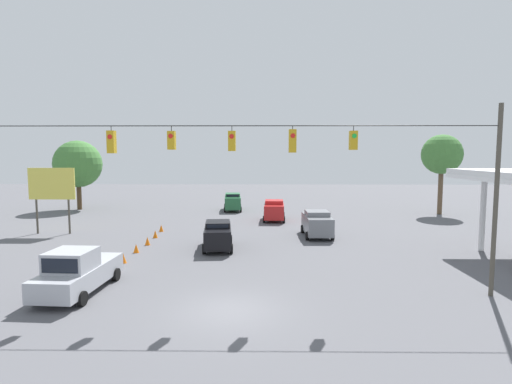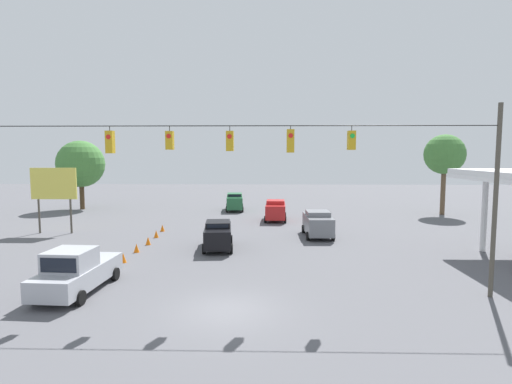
{
  "view_description": "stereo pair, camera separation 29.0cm",
  "coord_description": "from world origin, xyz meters",
  "px_view_note": "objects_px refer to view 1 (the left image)",
  "views": [
    {
      "loc": [
        -1.28,
        15.81,
        6.36
      ],
      "look_at": [
        -0.96,
        -10.09,
        3.94
      ],
      "focal_mm": 28.0,
      "sensor_mm": 36.0,
      "label": 1
    },
    {
      "loc": [
        -1.57,
        15.8,
        6.36
      ],
      "look_at": [
        -0.96,
        -10.09,
        3.94
      ],
      "focal_mm": 28.0,
      "sensor_mm": 36.0,
      "label": 2
    }
  ],
  "objects_px": {
    "sedan_red_oncoming_deep": "(274,210)",
    "traffic_cone_third": "(136,248)",
    "sedan_grey_oncoming_far": "(317,223)",
    "traffic_cone_nearest": "(110,268)",
    "sedan_green_withflow_deep": "(233,202)",
    "traffic_cone_fifth": "(155,234)",
    "traffic_cone_farthest": "(161,228)",
    "sedan_black_withflow_mid": "(218,234)",
    "pickup_truck_silver_parked_shoulder": "(78,272)",
    "traffic_cone_fourth": "(147,241)",
    "overhead_signal_span": "(231,174)",
    "tree_horizon_right": "(442,155)",
    "traffic_cone_second": "(123,258)",
    "tree_horizon_left": "(78,164)",
    "roadside_billboard": "(52,187)"
  },
  "relations": [
    {
      "from": "traffic_cone_second",
      "to": "traffic_cone_fifth",
      "type": "bearing_deg",
      "value": -89.92
    },
    {
      "from": "overhead_signal_span",
      "to": "traffic_cone_third",
      "type": "xyz_separation_m",
      "value": [
        6.82,
        -7.75,
        -5.24
      ]
    },
    {
      "from": "overhead_signal_span",
      "to": "roadside_billboard",
      "type": "distance_m",
      "value": 20.93
    },
    {
      "from": "overhead_signal_span",
      "to": "roadside_billboard",
      "type": "bearing_deg",
      "value": -42.09
    },
    {
      "from": "overhead_signal_span",
      "to": "pickup_truck_silver_parked_shoulder",
      "type": "height_order",
      "value": "overhead_signal_span"
    },
    {
      "from": "sedan_green_withflow_deep",
      "to": "traffic_cone_nearest",
      "type": "bearing_deg",
      "value": 78.75
    },
    {
      "from": "sedan_red_oncoming_deep",
      "to": "overhead_signal_span",
      "type": "bearing_deg",
      "value": 82.84
    },
    {
      "from": "pickup_truck_silver_parked_shoulder",
      "to": "tree_horizon_right",
      "type": "distance_m",
      "value": 37.59
    },
    {
      "from": "traffic_cone_third",
      "to": "traffic_cone_fourth",
      "type": "height_order",
      "value": "same"
    },
    {
      "from": "traffic_cone_fifth",
      "to": "traffic_cone_farthest",
      "type": "xyz_separation_m",
      "value": [
        0.17,
        -2.52,
        0.0
      ]
    },
    {
      "from": "sedan_grey_oncoming_far",
      "to": "traffic_cone_second",
      "type": "height_order",
      "value": "sedan_grey_oncoming_far"
    },
    {
      "from": "traffic_cone_third",
      "to": "tree_horizon_left",
      "type": "relative_size",
      "value": 0.07
    },
    {
      "from": "tree_horizon_right",
      "to": "sedan_green_withflow_deep",
      "type": "bearing_deg",
      "value": -6.38
    },
    {
      "from": "overhead_signal_span",
      "to": "sedan_red_oncoming_deep",
      "type": "relative_size",
      "value": 5.76
    },
    {
      "from": "sedan_grey_oncoming_far",
      "to": "traffic_cone_nearest",
      "type": "bearing_deg",
      "value": 38.79
    },
    {
      "from": "traffic_cone_nearest",
      "to": "traffic_cone_fourth",
      "type": "relative_size",
      "value": 1.0
    },
    {
      "from": "traffic_cone_fifth",
      "to": "traffic_cone_nearest",
      "type": "bearing_deg",
      "value": 90.2
    },
    {
      "from": "traffic_cone_fourth",
      "to": "traffic_cone_fifth",
      "type": "bearing_deg",
      "value": -87.69
    },
    {
      "from": "traffic_cone_fourth",
      "to": "traffic_cone_third",
      "type": "bearing_deg",
      "value": 87.06
    },
    {
      "from": "pickup_truck_silver_parked_shoulder",
      "to": "traffic_cone_fourth",
      "type": "height_order",
      "value": "pickup_truck_silver_parked_shoulder"
    },
    {
      "from": "sedan_grey_oncoming_far",
      "to": "roadside_billboard",
      "type": "relative_size",
      "value": 0.83
    },
    {
      "from": "sedan_grey_oncoming_far",
      "to": "traffic_cone_second",
      "type": "bearing_deg",
      "value": 32.3
    },
    {
      "from": "traffic_cone_fourth",
      "to": "traffic_cone_farthest",
      "type": "xyz_separation_m",
      "value": [
        0.27,
        -4.99,
        0.0
      ]
    },
    {
      "from": "sedan_grey_oncoming_far",
      "to": "traffic_cone_third",
      "type": "xyz_separation_m",
      "value": [
        12.51,
        5.39,
        -0.76
      ]
    },
    {
      "from": "tree_horizon_left",
      "to": "tree_horizon_right",
      "type": "relative_size",
      "value": 0.94
    },
    {
      "from": "sedan_grey_oncoming_far",
      "to": "traffic_cone_nearest",
      "type": "distance_m",
      "value": 16.01
    },
    {
      "from": "traffic_cone_nearest",
      "to": "traffic_cone_third",
      "type": "relative_size",
      "value": 1.0
    },
    {
      "from": "traffic_cone_nearest",
      "to": "roadside_billboard",
      "type": "distance_m",
      "value": 14.33
    },
    {
      "from": "sedan_red_oncoming_deep",
      "to": "traffic_cone_third",
      "type": "height_order",
      "value": "sedan_red_oncoming_deep"
    },
    {
      "from": "overhead_signal_span",
      "to": "tree_horizon_left",
      "type": "relative_size",
      "value": 2.95
    },
    {
      "from": "sedan_red_oncoming_deep",
      "to": "traffic_cone_second",
      "type": "height_order",
      "value": "sedan_red_oncoming_deep"
    },
    {
      "from": "traffic_cone_farthest",
      "to": "sedan_black_withflow_mid",
      "type": "bearing_deg",
      "value": 131.79
    },
    {
      "from": "sedan_black_withflow_mid",
      "to": "sedan_green_withflow_deep",
      "type": "bearing_deg",
      "value": -89.04
    },
    {
      "from": "sedan_red_oncoming_deep",
      "to": "traffic_cone_fifth",
      "type": "relative_size",
      "value": 7.09
    },
    {
      "from": "sedan_red_oncoming_deep",
      "to": "sedan_black_withflow_mid",
      "type": "xyz_separation_m",
      "value": [
        4.19,
        11.7,
        -0.05
      ]
    },
    {
      "from": "overhead_signal_span",
      "to": "traffic_cone_nearest",
      "type": "relative_size",
      "value": 40.88
    },
    {
      "from": "roadside_billboard",
      "to": "tree_horizon_left",
      "type": "distance_m",
      "value": 15.05
    },
    {
      "from": "traffic_cone_second",
      "to": "tree_horizon_left",
      "type": "relative_size",
      "value": 0.07
    },
    {
      "from": "overhead_signal_span",
      "to": "tree_horizon_right",
      "type": "distance_m",
      "value": 32.4
    },
    {
      "from": "sedan_green_withflow_deep",
      "to": "sedan_red_oncoming_deep",
      "type": "bearing_deg",
      "value": 123.01
    },
    {
      "from": "traffic_cone_fifth",
      "to": "traffic_cone_farthest",
      "type": "height_order",
      "value": "same"
    },
    {
      "from": "sedan_grey_oncoming_far",
      "to": "traffic_cone_second",
      "type": "relative_size",
      "value": 7.7
    },
    {
      "from": "sedan_grey_oncoming_far",
      "to": "sedan_black_withflow_mid",
      "type": "xyz_separation_m",
      "value": [
        7.29,
        4.22,
        -0.06
      ]
    },
    {
      "from": "pickup_truck_silver_parked_shoulder",
      "to": "traffic_cone_second",
      "type": "bearing_deg",
      "value": -93.76
    },
    {
      "from": "overhead_signal_span",
      "to": "sedan_green_withflow_deep",
      "type": "relative_size",
      "value": 5.41
    },
    {
      "from": "traffic_cone_second",
      "to": "traffic_cone_fifth",
      "type": "xyz_separation_m",
      "value": [
        0.01,
        -7.18,
        0.0
      ]
    },
    {
      "from": "sedan_black_withflow_mid",
      "to": "traffic_cone_nearest",
      "type": "bearing_deg",
      "value": 48.26
    },
    {
      "from": "traffic_cone_nearest",
      "to": "traffic_cone_farthest",
      "type": "distance_m",
      "value": 11.82
    },
    {
      "from": "tree_horizon_right",
      "to": "traffic_cone_farthest",
      "type": "bearing_deg",
      "value": 20.18
    },
    {
      "from": "traffic_cone_fifth",
      "to": "traffic_cone_farthest",
      "type": "bearing_deg",
      "value": -86.1
    }
  ]
}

